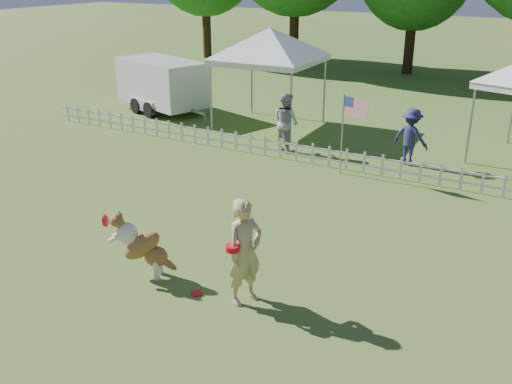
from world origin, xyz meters
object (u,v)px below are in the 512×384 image
Objects in this scene: frisbee_on_turf at (196,293)px; spectator_b at (411,137)px; dog at (143,246)px; flag_pole at (342,135)px; cargo_trailer at (162,85)px; spectator_a at (286,122)px; handler at (245,252)px; canopy_tent_left at (270,79)px.

spectator_b is at bearing 81.90° from frisbee_on_turf.
flag_pole reaches higher than dog.
cargo_trailer reaches higher than dog.
dog is 0.56× the size of flag_pole.
spectator_a is at bearing 77.49° from dog.
flag_pole is (-0.17, 6.86, 1.06)m from frisbee_on_turf.
flag_pole is (-0.99, 6.62, 0.16)m from handler.
dog is at bearing 115.30° from handler.
dog is 0.75× the size of spectator_b.
handler is at bearing 16.29° from frisbee_on_turf.
cargo_trailer is (-7.44, 9.96, 0.40)m from dog.
dog is at bearing 120.04° from spectator_a.
canopy_tent_left reaches higher than frisbee_on_turf.
canopy_tent_left is 1.85× the size of spectator_a.
dog is 0.68× the size of spectator_a.
spectator_a is at bearing -0.54° from cargo_trailer.
cargo_trailer is at bearing 130.67° from frisbee_on_turf.
spectator_b is (2.37, 8.44, 0.20)m from dog.
flag_pole is (1.00, 6.80, 0.47)m from dog.
cargo_trailer reaches higher than handler.
dog is 6.89m from flag_pole.
cargo_trailer reaches higher than spectator_b.
flag_pole reaches higher than cargo_trailer.
canopy_tent_left is 5.14m from flag_pole.
frisbee_on_turf is 0.06× the size of canopy_tent_left.
cargo_trailer is 9.01m from flag_pole.
spectator_b is (0.39, 8.26, -0.11)m from handler.
spectator_b is (9.81, -1.51, -0.20)m from cargo_trailer.
cargo_trailer reaches higher than spectator_a.
spectator_a is 3.62m from spectator_b.
handler is 1.53× the size of dog.
canopy_tent_left reaches higher than spectator_b.
spectator_b reaches higher than dog.
canopy_tent_left is 2.88m from spectator_a.
frisbee_on_turf is at bearing -71.31° from flag_pole.
dog is 0.26× the size of cargo_trailer.
handler is 0.85× the size of flag_pole.
dog is 10.54m from canopy_tent_left.
handler is at bearing 133.84° from spectator_a.
canopy_tent_left is at bearing 157.59° from flag_pole.
flag_pole is 2.16m from spectator_b.
canopy_tent_left is (-4.10, 10.12, 1.60)m from frisbee_on_turf.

